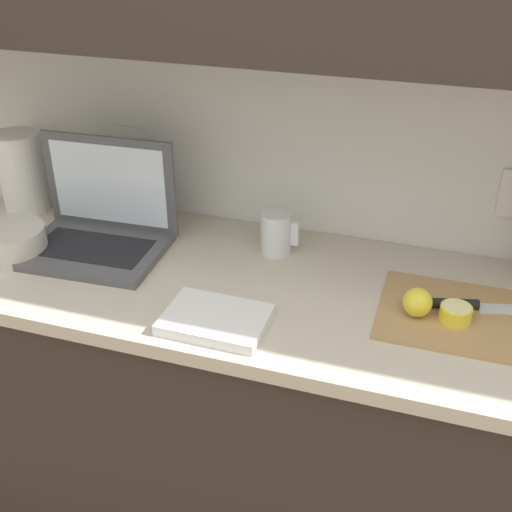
{
  "coord_description": "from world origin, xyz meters",
  "views": [
    {
      "loc": [
        0.01,
        -1.22,
        1.73
      ],
      "look_at": [
        -0.38,
        -0.01,
        1.0
      ],
      "focal_mm": 45.0,
      "sensor_mm": 36.0,
      "label": 1
    }
  ],
  "objects_px": {
    "cutting_board": "(462,317)",
    "measuring_cup": "(276,233)",
    "lemon_whole_beside": "(417,302)",
    "bowl_white": "(11,242)",
    "knife": "(472,305)",
    "paper_towel_roll": "(22,172)",
    "laptop": "(100,223)",
    "lemon_half_cut": "(456,313)"
  },
  "relations": [
    {
      "from": "cutting_board",
      "to": "measuring_cup",
      "type": "height_order",
      "value": "measuring_cup"
    },
    {
      "from": "lemon_whole_beside",
      "to": "bowl_white",
      "type": "distance_m",
      "value": 1.0
    },
    {
      "from": "measuring_cup",
      "to": "bowl_white",
      "type": "relative_size",
      "value": 0.62
    },
    {
      "from": "bowl_white",
      "to": "measuring_cup",
      "type": "bearing_deg",
      "value": 18.97
    },
    {
      "from": "knife",
      "to": "lemon_whole_beside",
      "type": "xyz_separation_m",
      "value": [
        -0.11,
        -0.06,
        0.02
      ]
    },
    {
      "from": "bowl_white",
      "to": "paper_towel_roll",
      "type": "bearing_deg",
      "value": 116.68
    },
    {
      "from": "laptop",
      "to": "knife",
      "type": "height_order",
      "value": "laptop"
    },
    {
      "from": "lemon_whole_beside",
      "to": "measuring_cup",
      "type": "xyz_separation_m",
      "value": [
        -0.37,
        0.18,
        0.02
      ]
    },
    {
      "from": "laptop",
      "to": "cutting_board",
      "type": "distance_m",
      "value": 0.91
    },
    {
      "from": "bowl_white",
      "to": "knife",
      "type": "bearing_deg",
      "value": 4.9
    },
    {
      "from": "knife",
      "to": "measuring_cup",
      "type": "relative_size",
      "value": 2.67
    },
    {
      "from": "cutting_board",
      "to": "paper_towel_roll",
      "type": "xyz_separation_m",
      "value": [
        -1.22,
        0.18,
        0.11
      ]
    },
    {
      "from": "cutting_board",
      "to": "bowl_white",
      "type": "height_order",
      "value": "bowl_white"
    },
    {
      "from": "laptop",
      "to": "paper_towel_roll",
      "type": "bearing_deg",
      "value": 155.43
    },
    {
      "from": "lemon_half_cut",
      "to": "paper_towel_roll",
      "type": "xyz_separation_m",
      "value": [
        -1.21,
        0.21,
        0.09
      ]
    },
    {
      "from": "cutting_board",
      "to": "paper_towel_roll",
      "type": "height_order",
      "value": "paper_towel_roll"
    },
    {
      "from": "lemon_whole_beside",
      "to": "bowl_white",
      "type": "height_order",
      "value": "bowl_white"
    },
    {
      "from": "cutting_board",
      "to": "knife",
      "type": "relative_size",
      "value": 1.21
    },
    {
      "from": "laptop",
      "to": "lemon_whole_beside",
      "type": "height_order",
      "value": "laptop"
    },
    {
      "from": "lemon_half_cut",
      "to": "paper_towel_roll",
      "type": "height_order",
      "value": "paper_towel_roll"
    },
    {
      "from": "cutting_board",
      "to": "measuring_cup",
      "type": "xyz_separation_m",
      "value": [
        -0.47,
        0.16,
        0.05
      ]
    },
    {
      "from": "measuring_cup",
      "to": "knife",
      "type": "bearing_deg",
      "value": -14.16
    },
    {
      "from": "cutting_board",
      "to": "lemon_half_cut",
      "type": "bearing_deg",
      "value": -126.6
    },
    {
      "from": "measuring_cup",
      "to": "bowl_white",
      "type": "distance_m",
      "value": 0.67
    },
    {
      "from": "laptop",
      "to": "lemon_whole_beside",
      "type": "distance_m",
      "value": 0.81
    },
    {
      "from": "laptop",
      "to": "measuring_cup",
      "type": "xyz_separation_m",
      "value": [
        0.44,
        0.1,
        -0.01
      ]
    },
    {
      "from": "paper_towel_roll",
      "to": "cutting_board",
      "type": "bearing_deg",
      "value": -8.6
    },
    {
      "from": "measuring_cup",
      "to": "paper_towel_roll",
      "type": "height_order",
      "value": "paper_towel_roll"
    },
    {
      "from": "cutting_board",
      "to": "lemon_whole_beside",
      "type": "distance_m",
      "value": 0.11
    },
    {
      "from": "knife",
      "to": "measuring_cup",
      "type": "distance_m",
      "value": 0.5
    },
    {
      "from": "laptop",
      "to": "cutting_board",
      "type": "height_order",
      "value": "laptop"
    },
    {
      "from": "laptop",
      "to": "paper_towel_roll",
      "type": "height_order",
      "value": "laptop"
    },
    {
      "from": "paper_towel_roll",
      "to": "bowl_white",
      "type": "bearing_deg",
      "value": -63.32
    },
    {
      "from": "lemon_half_cut",
      "to": "bowl_white",
      "type": "height_order",
      "value": "bowl_white"
    },
    {
      "from": "bowl_white",
      "to": "lemon_whole_beside",
      "type": "bearing_deg",
      "value": 1.97
    },
    {
      "from": "laptop",
      "to": "lemon_half_cut",
      "type": "relative_size",
      "value": 5.4
    },
    {
      "from": "lemon_half_cut",
      "to": "bowl_white",
      "type": "distance_m",
      "value": 1.08
    },
    {
      "from": "lemon_whole_beside",
      "to": "paper_towel_roll",
      "type": "bearing_deg",
      "value": 169.4
    },
    {
      "from": "measuring_cup",
      "to": "paper_towel_roll",
      "type": "distance_m",
      "value": 0.76
    },
    {
      "from": "lemon_half_cut",
      "to": "measuring_cup",
      "type": "height_order",
      "value": "measuring_cup"
    },
    {
      "from": "laptop",
      "to": "measuring_cup",
      "type": "relative_size",
      "value": 3.33
    },
    {
      "from": "lemon_whole_beside",
      "to": "measuring_cup",
      "type": "distance_m",
      "value": 0.41
    }
  ]
}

